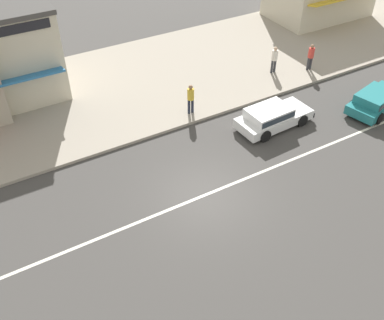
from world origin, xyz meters
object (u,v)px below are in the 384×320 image
Objects in this scene: hatchback_white_0 at (272,116)px; pedestrian_near_clock at (191,97)px; pedestrian_mid_kerb at (274,58)px; shopfront_corner_warung at (4,49)px; pedestrian_by_shop at (311,55)px; hatchback_teal_1 at (377,100)px.

pedestrian_near_clock reaches higher than hatchback_white_0.
hatchback_white_0 is at bearing -128.61° from pedestrian_mid_kerb.
shopfront_corner_warung is at bearing 137.07° from pedestrian_near_clock.
hatchback_white_0 is at bearing -43.27° from shopfront_corner_warung.
pedestrian_mid_kerb is at bearing 159.22° from pedestrian_by_shop.
pedestrian_mid_kerb is at bearing 11.70° from pedestrian_near_clock.
hatchback_teal_1 is 19.35m from shopfront_corner_warung.
hatchback_teal_1 is 2.61× the size of pedestrian_by_shop.
pedestrian_by_shop is (8.31, 0.52, -0.02)m from pedestrian_near_clock.
pedestrian_mid_kerb is 2.19m from pedestrian_by_shop.
pedestrian_near_clock is at bearing -168.30° from pedestrian_mid_kerb.
hatchback_teal_1 is 2.55× the size of pedestrian_near_clock.
hatchback_teal_1 is 4.88m from pedestrian_by_shop.
shopfront_corner_warung reaches higher than pedestrian_mid_kerb.
hatchback_white_0 is 2.57× the size of pedestrian_by_shop.
pedestrian_mid_kerb is at bearing -21.88° from shopfront_corner_warung.
hatchback_white_0 is 5.34m from pedestrian_mid_kerb.
hatchback_white_0 is at bearing -147.79° from pedestrian_by_shop.
pedestrian_mid_kerb is (-2.28, 5.63, 0.48)m from hatchback_teal_1.
hatchback_white_0 is at bearing -44.10° from pedestrian_near_clock.
pedestrian_by_shop is 16.78m from shopfront_corner_warung.
shopfront_corner_warung is (-15.52, 6.19, 1.54)m from pedestrian_by_shop.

